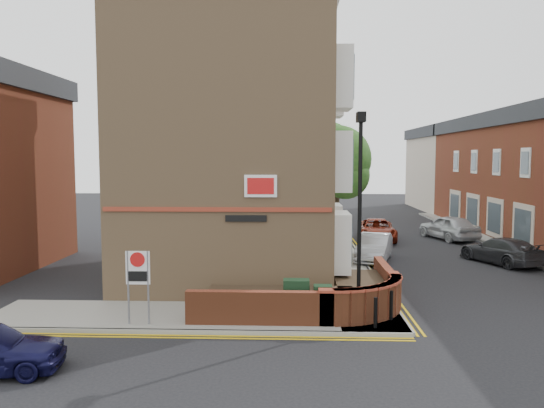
{
  "coord_description": "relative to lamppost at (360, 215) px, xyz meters",
  "views": [
    {
      "loc": [
        -0.43,
        -14.78,
        5.07
      ],
      "look_at": [
        -1.16,
        4.0,
        3.42
      ],
      "focal_mm": 35.0,
      "sensor_mm": 36.0,
      "label": 1
    }
  ],
  "objects": [
    {
      "name": "grey_car_far",
      "position": [
        7.96,
        9.52,
        -2.71
      ],
      "size": [
        3.35,
        4.72,
        1.27
      ],
      "primitive_type": "imported",
      "rotation": [
        0.0,
        0.0,
        3.54
      ],
      "color": "#2B2C30",
      "rests_on": "ground"
    },
    {
      "name": "yellow_lines_side",
      "position": [
        -5.1,
        -1.45,
        -3.34
      ],
      "size": [
        13.0,
        0.28,
        0.01
      ],
      "primitive_type": "cube",
      "color": "gold",
      "rests_on": "ground"
    },
    {
      "name": "yellow_lines_main",
      "position": [
        1.65,
        14.8,
        -3.34
      ],
      "size": [
        0.28,
        32.0,
        0.01
      ],
      "primitive_type": "cube",
      "color": "gold",
      "rests_on": "ground"
    },
    {
      "name": "silver_car_far",
      "position": [
        7.67,
        17.0,
        -2.57
      ],
      "size": [
        3.13,
        4.86,
        1.54
      ],
      "primitive_type": "imported",
      "rotation": [
        0.0,
        0.0,
        3.46
      ],
      "color": "#B4B8BC",
      "rests_on": "ground"
    },
    {
      "name": "garden_wall",
      "position": [
        -1.6,
        1.3,
        -3.34
      ],
      "size": [
        6.8,
        6.0,
        1.2
      ],
      "primitive_type": null,
      "color": "brown",
      "rests_on": "ground"
    },
    {
      "name": "kerb_side",
      "position": [
        -5.1,
        -1.2,
        -3.28
      ],
      "size": [
        13.0,
        0.15,
        0.12
      ],
      "primitive_type": "cube",
      "color": "gray",
      "rests_on": "ground"
    },
    {
      "name": "bollard_far",
      "position": [
        1.0,
        -0.0,
        -2.77
      ],
      "size": [
        0.11,
        0.11,
        0.9
      ],
      "primitive_type": "cylinder",
      "color": "black",
      "rests_on": "pavement_corner"
    },
    {
      "name": "utility_cabinet_small",
      "position": [
        -1.1,
        -0.2,
        -2.67
      ],
      "size": [
        0.55,
        0.4,
        1.1
      ],
      "primitive_type": "cube",
      "color": "black",
      "rests_on": "pavement_corner"
    },
    {
      "name": "tree_far",
      "position": [
        0.4,
        28.85,
        1.57
      ],
      "size": [
        3.81,
        3.81,
        7.0
      ],
      "color": "#382B1E",
      "rests_on": "pavement_main"
    },
    {
      "name": "utility_cabinet_large",
      "position": [
        -1.9,
        0.1,
        -2.62
      ],
      "size": [
        0.8,
        0.45,
        1.2
      ],
      "primitive_type": "cube",
      "color": "black",
      "rests_on": "pavement_corner"
    },
    {
      "name": "tree_mid",
      "position": [
        0.4,
        20.85,
        1.85
      ],
      "size": [
        4.03,
        4.03,
        7.42
      ],
      "color": "#382B1E",
      "rests_on": "pavement_main"
    },
    {
      "name": "ground",
      "position": [
        -1.6,
        -1.2,
        -3.34
      ],
      "size": [
        120.0,
        120.0,
        0.0
      ],
      "primitive_type": "plane",
      "color": "black",
      "rests_on": "ground"
    },
    {
      "name": "lamppost",
      "position": [
        0.0,
        0.0,
        0.0
      ],
      "size": [
        0.25,
        0.5,
        6.3
      ],
      "color": "black",
      "rests_on": "pavement_corner"
    },
    {
      "name": "bollard_near",
      "position": [
        0.4,
        -0.8,
        -2.77
      ],
      "size": [
        0.11,
        0.11,
        0.9
      ],
      "primitive_type": "cylinder",
      "color": "black",
      "rests_on": "pavement_corner"
    },
    {
      "name": "red_car_main",
      "position": [
        3.15,
        16.55,
        -2.69
      ],
      "size": [
        2.51,
        4.84,
        1.3
      ],
      "primitive_type": "imported",
      "rotation": [
        0.0,
        0.0,
        -0.08
      ],
      "color": "maroon",
      "rests_on": "ground"
    },
    {
      "name": "kerb_main_near",
      "position": [
        1.4,
        14.8,
        -3.28
      ],
      "size": [
        0.15,
        32.0,
        0.12
      ],
      "primitive_type": "cube",
      "color": "gray",
      "rests_on": "ground"
    },
    {
      "name": "pavement_main",
      "position": [
        0.4,
        14.8,
        -3.28
      ],
      "size": [
        2.0,
        32.0,
        0.12
      ],
      "primitive_type": "cube",
      "color": "gray",
      "rests_on": "ground"
    },
    {
      "name": "silver_car_near",
      "position": [
        2.0,
        9.93,
        -2.68
      ],
      "size": [
        2.46,
        4.27,
        1.33
      ],
      "primitive_type": "imported",
      "rotation": [
        0.0,
        0.0,
        -0.28
      ],
      "color": "#9A9CA1",
      "rests_on": "ground"
    },
    {
      "name": "zone_sign",
      "position": [
        -6.6,
        -0.7,
        -1.7
      ],
      "size": [
        0.72,
        0.07,
        2.2
      ],
      "color": "slate",
      "rests_on": "pavement_corner"
    },
    {
      "name": "far_terrace_cream",
      "position": [
        12.9,
        36.8,
        0.71
      ],
      "size": [
        5.4,
        12.4,
        8.0
      ],
      "color": "beige",
      "rests_on": "ground"
    },
    {
      "name": "kerb_main_far",
      "position": [
        9.4,
        11.8,
        -3.28
      ],
      "size": [
        0.15,
        40.0,
        0.12
      ],
      "primitive_type": "cube",
      "color": "gray",
      "rests_on": "ground"
    },
    {
      "name": "traffic_light_assembly",
      "position": [
        0.8,
        23.8,
        -0.56
      ],
      "size": [
        0.2,
        0.16,
        4.2
      ],
      "color": "black",
      "rests_on": "pavement_main"
    },
    {
      "name": "tree_near",
      "position": [
        0.4,
        12.85,
        1.36
      ],
      "size": [
        3.64,
        3.65,
        6.7
      ],
      "color": "#382B1E",
      "rests_on": "pavement_main"
    },
    {
      "name": "corner_building",
      "position": [
        -4.44,
        6.8,
        2.88
      ],
      "size": [
        8.95,
        10.4,
        13.6
      ],
      "color": "#9E7A54",
      "rests_on": "ground"
    },
    {
      "name": "pavement_corner",
      "position": [
        -5.1,
        0.3,
        -3.28
      ],
      "size": [
        13.0,
        3.0,
        0.12
      ],
      "primitive_type": "cube",
      "color": "gray",
      "rests_on": "ground"
    }
  ]
}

